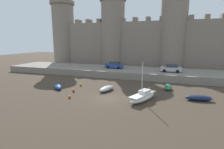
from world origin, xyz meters
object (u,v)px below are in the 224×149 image
Objects in this scene: rowboat_foreground_centre at (107,88)px; mooring_buoy_off_centre at (70,97)px; rowboat_midflat_right at (199,98)px; mooring_buoy_mid_mud at (81,85)px; sailboat_near_channel_left at (143,97)px; car_quay_centre_west at (114,65)px; rowboat_near_channel_right at (58,87)px; car_quay_centre_east at (171,68)px; mooring_buoy_near_channel at (74,90)px; rowboat_midflat_left at (168,87)px.

mooring_buoy_off_centre is at bearing -125.68° from rowboat_foreground_centre.
rowboat_midflat_right is 18.49m from mooring_buoy_mid_mud.
sailboat_near_channel_left is at bearing -19.95° from mooring_buoy_mid_mud.
car_quay_centre_west reaches higher than rowboat_foreground_centre.
rowboat_near_channel_right is at bearing -169.99° from rowboat_foreground_centre.
sailboat_near_channel_left reaches higher than car_quay_centre_east.
mooring_buoy_off_centre is 3.06m from mooring_buoy_near_channel.
sailboat_near_channel_left is 12.13m from mooring_buoy_mid_mud.
rowboat_midflat_right is (13.10, -0.47, 0.01)m from rowboat_foreground_centre.
mooring_buoy_near_channel is at bearing 176.52° from sailboat_near_channel_left.
car_quay_centre_east is at bearing -4.48° from car_quay_centre_west.
car_quay_centre_east is 12.60m from car_quay_centre_west.
rowboat_midflat_left is at bearing 65.37° from sailboat_near_channel_left.
rowboat_midflat_right is 0.86× the size of car_quay_centre_west.
car_quay_centre_west reaches higher than mooring_buoy_off_centre.
car_quay_centre_east is at bearing 37.16° from mooring_buoy_mid_mud.
rowboat_midflat_left is 6.28× the size of mooring_buoy_near_channel.
rowboat_near_channel_right is 17.95m from rowboat_midflat_left.
rowboat_midflat_right is 7.97× the size of mooring_buoy_near_channel.
rowboat_midflat_right is (21.09, 0.94, 0.01)m from rowboat_near_channel_right.
mooring_buoy_mid_mud is 12.57m from car_quay_centre_west.
mooring_buoy_mid_mud is 6.57m from mooring_buoy_off_centre.
rowboat_foreground_centre is 0.87× the size of car_quay_centre_west.
rowboat_foreground_centre is 6.15m from mooring_buoy_off_centre.
sailboat_near_channel_left is 18.80m from car_quay_centre_west.
mooring_buoy_mid_mud is (2.69, 2.76, -0.16)m from rowboat_near_channel_right.
mooring_buoy_off_centre is (-16.69, -4.53, -0.20)m from rowboat_midflat_right.
car_quay_centre_east is (-3.58, 13.04, 1.82)m from rowboat_midflat_right.
rowboat_midflat_right is at bearing -74.64° from car_quay_centre_east.
mooring_buoy_mid_mud is at bearing 45.71° from rowboat_near_channel_right.
rowboat_midflat_left is at bearing 17.13° from rowboat_near_channel_right.
rowboat_midflat_right reaches higher than mooring_buoy_mid_mud.
rowboat_midflat_left is 5.86m from rowboat_midflat_right.
rowboat_foreground_centre is 14.02m from car_quay_centre_west.
rowboat_midflat_left is 0.79× the size of rowboat_midflat_right.
sailboat_near_channel_left is 7.37m from rowboat_midflat_right.
rowboat_near_channel_right reaches higher than mooring_buoy_mid_mud.
rowboat_foreground_centre is at bearing -127.11° from car_quay_centre_east.
rowboat_midflat_left is at bearing 22.94° from rowboat_foreground_centre.
sailboat_near_channel_left is 1.55× the size of rowboat_foreground_centre.
car_quay_centre_east is at bearing 46.07° from mooring_buoy_near_channel.
car_quay_centre_east is (3.41, 15.36, 1.65)m from sailboat_near_channel_left.
rowboat_near_channel_right is 6.09× the size of mooring_buoy_near_channel.
rowboat_midflat_left is 6.31× the size of mooring_buoy_mid_mud.
mooring_buoy_off_centre is (4.40, -3.59, -0.19)m from rowboat_near_channel_right.
sailboat_near_channel_left reaches higher than mooring_buoy_mid_mud.
rowboat_foreground_centre is 13.11m from rowboat_midflat_right.
mooring_buoy_near_channel is at bearing -174.64° from rowboat_midflat_right.
car_quay_centre_east and car_quay_centre_west have the same top height.
rowboat_near_channel_right reaches higher than mooring_buoy_near_channel.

